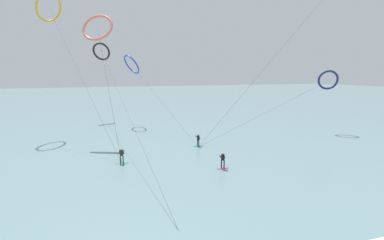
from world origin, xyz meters
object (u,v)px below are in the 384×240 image
object	(u,v)px
surfer_emerald	(122,157)
kite_navy	(328,80)
kite_cobalt	(132,65)
surfer_magenta	(223,161)
kite_charcoal	(102,52)
kite_amber	(49,8)
kite_coral	(98,28)
surfer_teal	(198,141)

from	to	relation	value
surfer_emerald	kite_navy	bearing A→B (deg)	-155.84
kite_cobalt	surfer_emerald	bearing A→B (deg)	149.66
surfer_magenta	kite_cobalt	xyz separation A→B (m)	(-4.81, 28.34, 10.45)
kite_charcoal	kite_navy	bearing A→B (deg)	-61.48
kite_cobalt	kite_navy	xyz separation A→B (m)	(29.12, -17.73, -2.71)
kite_amber	kite_coral	bearing A→B (deg)	85.66
kite_navy	kite_amber	xyz separation A→B (m)	(-41.88, 15.28, 11.17)
surfer_teal	kite_coral	distance (m)	21.15
surfer_emerald	surfer_magenta	bearing A→B (deg)	166.26
kite_charcoal	kite_coral	distance (m)	18.58
kite_amber	surfer_emerald	bearing A→B (deg)	66.15
surfer_teal	surfer_magenta	bearing A→B (deg)	-21.67
surfer_teal	kite_charcoal	world-z (taller)	kite_charcoal
kite_cobalt	surfer_teal	bearing A→B (deg)	176.81
surfer_magenta	kite_charcoal	size ratio (longest dim) A/B	0.04
surfer_emerald	kite_amber	bearing A→B (deg)	-53.54
kite_coral	surfer_magenta	bearing A→B (deg)	-32.36
surfer_emerald	kite_navy	distance (m)	35.04
surfer_magenta	surfer_emerald	bearing A→B (deg)	-168.02
kite_charcoal	kite_amber	bearing A→B (deg)	-150.78
surfer_magenta	kite_navy	xyz separation A→B (m)	(24.31, 10.61, 7.74)
kite_charcoal	kite_amber	xyz separation A→B (m)	(-7.86, -10.60, 5.63)
surfer_teal	kite_coral	size ratio (longest dim) A/B	0.09
surfer_emerald	kite_cobalt	distance (m)	25.83
kite_amber	kite_navy	bearing A→B (deg)	114.65
surfer_teal	kite_navy	bearing A→B (deg)	78.01
surfer_magenta	kite_coral	xyz separation A→B (m)	(-10.74, 18.03, 15.11)
surfer_magenta	kite_amber	world-z (taller)	kite_amber
kite_cobalt	kite_navy	world-z (taller)	kite_cobalt
surfer_teal	kite_cobalt	distance (m)	22.92
kite_cobalt	kite_charcoal	bearing A→B (deg)	11.91
surfer_magenta	kite_navy	world-z (taller)	kite_navy
surfer_teal	kite_navy	world-z (taller)	kite_navy
kite_charcoal	kite_navy	distance (m)	43.10
kite_cobalt	surfer_magenta	bearing A→B (deg)	170.55
surfer_magenta	kite_cobalt	bearing A→B (deg)	140.35
surfer_teal	kite_navy	xyz separation A→B (m)	(23.53, 1.89, 7.74)
kite_charcoal	surfer_teal	bearing A→B (deg)	-93.53
surfer_teal	kite_amber	bearing A→B (deg)	-149.68
kite_charcoal	kite_navy	size ratio (longest dim) A/B	1.87
surfer_teal	kite_amber	distance (m)	31.44
kite_cobalt	kite_coral	world-z (taller)	kite_coral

